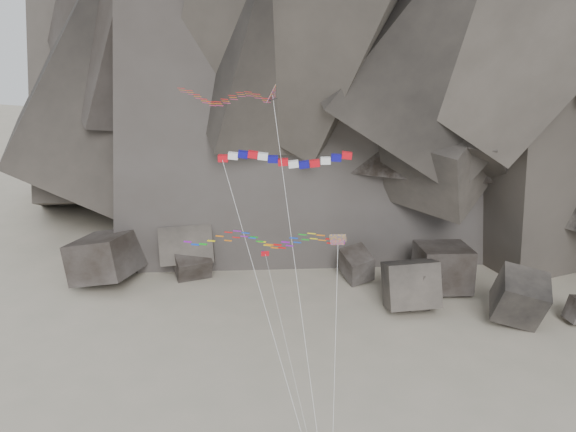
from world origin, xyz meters
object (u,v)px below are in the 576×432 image
(delta_kite, at_px, (220,97))
(parafoil_kite, at_px, (255,239))
(pennant_kite, at_px, (274,295))
(banner_kite, at_px, (284,161))

(delta_kite, bearing_deg, parafoil_kite, -42.74)
(pennant_kite, bearing_deg, delta_kite, 143.44)
(delta_kite, distance_m, banner_kite, 6.80)
(parafoil_kite, bearing_deg, delta_kite, 127.46)
(delta_kite, distance_m, pennant_kite, 15.77)
(banner_kite, height_order, parafoil_kite, banner_kite)
(banner_kite, xyz_separation_m, parafoil_kite, (-0.59, -4.77, -4.40))
(pennant_kite, bearing_deg, parafoil_kite, -113.07)
(delta_kite, height_order, parafoil_kite, delta_kite)
(delta_kite, bearing_deg, banner_kite, -1.08)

